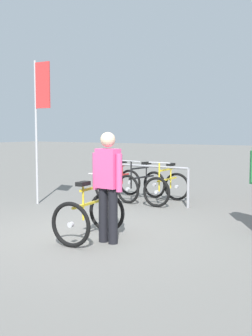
{
  "coord_description": "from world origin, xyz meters",
  "views": [
    {
      "loc": [
        3.93,
        -5.32,
        1.67
      ],
      "look_at": [
        0.09,
        0.94,
        1.0
      ],
      "focal_mm": 44.51,
      "sensor_mm": 36.0,
      "label": 1
    }
  ],
  "objects_px": {
    "racked_bike_red": "(118,183)",
    "featured_bicycle": "(94,207)",
    "racked_bike_black": "(142,185)",
    "person_with_featured_bike": "(108,182)",
    "banner_flag": "(40,105)",
    "racked_bike_yellow": "(167,188)"
  },
  "relations": [
    {
      "from": "racked_bike_yellow",
      "to": "person_with_featured_bike",
      "type": "xyz_separation_m",
      "value": [
        0.71,
        -3.44,
        0.54
      ]
    },
    {
      "from": "racked_bike_black",
      "to": "banner_flag",
      "type": "relative_size",
      "value": 0.37
    },
    {
      "from": "featured_bicycle",
      "to": "racked_bike_black",
      "type": "bearing_deg",
      "value": 107.32
    },
    {
      "from": "featured_bicycle",
      "to": "racked_bike_yellow",
      "type": "bearing_deg",
      "value": 96.01
    },
    {
      "from": "racked_bike_red",
      "to": "featured_bicycle",
      "type": "height_order",
      "value": "featured_bicycle"
    },
    {
      "from": "racked_bike_black",
      "to": "racked_bike_yellow",
      "type": "bearing_deg",
      "value": -4.71
    },
    {
      "from": "person_with_featured_bike",
      "to": "banner_flag",
      "type": "height_order",
      "value": "banner_flag"
    },
    {
      "from": "racked_bike_black",
      "to": "person_with_featured_bike",
      "type": "distance_m",
      "value": 3.81
    },
    {
      "from": "racked_bike_red",
      "to": "banner_flag",
      "type": "height_order",
      "value": "banner_flag"
    },
    {
      "from": "racked_bike_black",
      "to": "person_with_featured_bike",
      "type": "height_order",
      "value": "person_with_featured_bike"
    },
    {
      "from": "racked_bike_black",
      "to": "person_with_featured_bike",
      "type": "bearing_deg",
      "value": -68.11
    },
    {
      "from": "racked_bike_black",
      "to": "banner_flag",
      "type": "distance_m",
      "value": 2.98
    },
    {
      "from": "featured_bicycle",
      "to": "banner_flag",
      "type": "xyz_separation_m",
      "value": [
        -2.71,
        1.73,
        1.74
      ]
    },
    {
      "from": "racked_bike_red",
      "to": "person_with_featured_bike",
      "type": "relative_size",
      "value": 0.68
    },
    {
      "from": "racked_bike_yellow",
      "to": "person_with_featured_bike",
      "type": "relative_size",
      "value": 0.68
    },
    {
      "from": "featured_bicycle",
      "to": "banner_flag",
      "type": "relative_size",
      "value": 0.38
    },
    {
      "from": "person_with_featured_bike",
      "to": "racked_bike_red",
      "type": "bearing_deg",
      "value": 120.61
    },
    {
      "from": "featured_bicycle",
      "to": "banner_flag",
      "type": "bearing_deg",
      "value": 147.45
    },
    {
      "from": "person_with_featured_bike",
      "to": "racked_bike_black",
      "type": "bearing_deg",
      "value": 111.89
    },
    {
      "from": "racked_bike_red",
      "to": "person_with_featured_bike",
      "type": "xyz_separation_m",
      "value": [
        2.1,
        -3.56,
        0.54
      ]
    },
    {
      "from": "racked_bike_red",
      "to": "banner_flag",
      "type": "distance_m",
      "value": 2.69
    },
    {
      "from": "racked_bike_red",
      "to": "featured_bicycle",
      "type": "distance_m",
      "value": 3.83
    }
  ]
}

